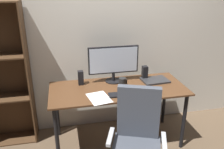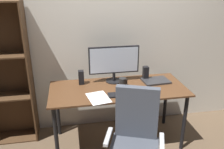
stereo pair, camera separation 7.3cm
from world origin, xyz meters
TOP-DOWN VIEW (x-y plane):
  - ground_plane at (0.00, 0.00)m, footprint 12.00×12.00m
  - back_wall at (0.00, 0.51)m, footprint 6.40×0.10m
  - desk at (0.00, 0.00)m, footprint 1.58×0.68m
  - monitor at (-0.01, 0.20)m, footprint 0.61×0.20m
  - keyboard at (-0.01, -0.19)m, footprint 0.29×0.12m
  - mouse at (0.23, -0.16)m, footprint 0.06×0.10m
  - coffee_mug at (0.06, 0.04)m, footprint 0.10×0.08m
  - laptop at (0.49, 0.10)m, footprint 0.34×0.25m
  - speaker_left at (-0.41, 0.19)m, footprint 0.06×0.07m
  - speaker_right at (0.39, 0.19)m, footprint 0.06×0.07m
  - paper_sheet at (-0.26, -0.21)m, footprint 0.26×0.33m
  - office_chair at (0.01, -0.71)m, footprint 0.58×0.58m
  - bookshelf at (-1.33, 0.34)m, footprint 0.63×0.28m

SIDE VIEW (x-z plane):
  - ground_plane at x=0.00m, z-range 0.00..0.00m
  - office_chair at x=0.01m, z-range -0.05..0.96m
  - desk at x=0.00m, z-range 0.28..1.02m
  - paper_sheet at x=-0.26m, z-range 0.74..0.74m
  - keyboard at x=-0.01m, z-range 0.74..0.76m
  - laptop at x=0.49m, z-range 0.74..0.76m
  - mouse at x=0.23m, z-range 0.74..0.77m
  - coffee_mug at x=0.06m, z-range 0.74..0.84m
  - speaker_left at x=-0.41m, z-range 0.74..0.91m
  - speaker_right at x=0.39m, z-range 0.74..0.91m
  - bookshelf at x=-1.33m, z-range -0.01..1.70m
  - monitor at x=-0.01m, z-range 0.77..1.22m
  - back_wall at x=0.00m, z-range 0.00..2.60m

